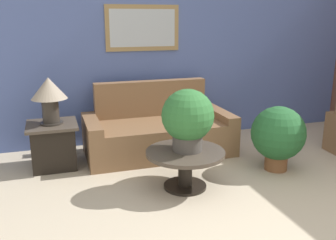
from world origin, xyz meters
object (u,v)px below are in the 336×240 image
object	(u,v)px
coffee_table	(185,161)
potted_plant_on_table	(188,118)
couch_main	(158,132)
side_table	(53,145)
table_lamp	(49,93)
potted_plant_floor	(278,135)

from	to	relation	value
coffee_table	potted_plant_on_table	world-z (taller)	potted_plant_on_table
couch_main	side_table	world-z (taller)	couch_main
couch_main	table_lamp	bearing A→B (deg)	-175.43
coffee_table	side_table	distance (m)	1.70
side_table	potted_plant_floor	xyz separation A→B (m)	(2.56, -0.92, 0.16)
couch_main	potted_plant_floor	xyz separation A→B (m)	(1.19, -1.03, 0.15)
table_lamp	potted_plant_floor	size ratio (longest dim) A/B	0.72
couch_main	coffee_table	xyz separation A→B (m)	(-0.03, -1.17, 0.02)
side_table	potted_plant_on_table	distance (m)	1.78
couch_main	potted_plant_floor	bearing A→B (deg)	-40.87
coffee_table	table_lamp	world-z (taller)	table_lamp
coffee_table	table_lamp	xyz separation A→B (m)	(-1.33, 1.06, 0.62)
potted_plant_floor	couch_main	bearing A→B (deg)	139.13
side_table	potted_plant_floor	size ratio (longest dim) A/B	0.76
couch_main	table_lamp	distance (m)	1.51
side_table	potted_plant_on_table	size ratio (longest dim) A/B	0.90
couch_main	potted_plant_on_table	size ratio (longest dim) A/B	2.95
couch_main	table_lamp	world-z (taller)	table_lamp
couch_main	potted_plant_floor	world-z (taller)	couch_main
potted_plant_floor	side_table	bearing A→B (deg)	160.17
side_table	table_lamp	world-z (taller)	table_lamp
side_table	potted_plant_floor	distance (m)	2.73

